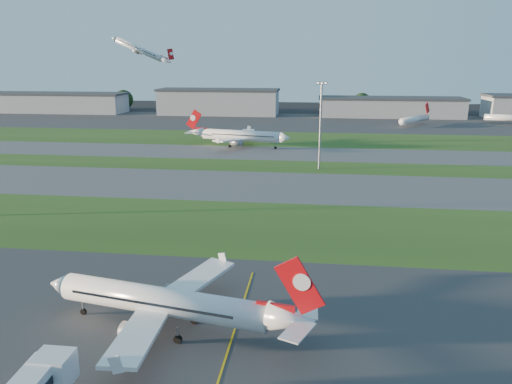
% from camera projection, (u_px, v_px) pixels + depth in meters
% --- Properties ---
extents(grass_strip_a, '(300.00, 34.00, 0.01)m').
position_uv_depth(grass_strip_a, '(242.00, 226.00, 98.92)').
color(grass_strip_a, '#294B19').
rests_on(grass_strip_a, ground).
extents(taxiway_a, '(300.00, 32.00, 0.01)m').
position_uv_depth(taxiway_a, '(261.00, 186.00, 130.57)').
color(taxiway_a, '#515154').
rests_on(taxiway_a, ground).
extents(grass_strip_b, '(300.00, 18.00, 0.01)m').
position_uv_depth(grass_strip_b, '(270.00, 166.00, 154.54)').
color(grass_strip_b, '#294B19').
rests_on(grass_strip_b, ground).
extents(taxiway_b, '(300.00, 26.00, 0.01)m').
position_uv_depth(taxiway_b, '(276.00, 153.00, 175.63)').
color(taxiway_b, '#515154').
rests_on(taxiway_b, ground).
extents(grass_strip_c, '(300.00, 40.00, 0.01)m').
position_uv_depth(grass_strip_c, '(283.00, 139.00, 207.27)').
color(grass_strip_c, '#294B19').
rests_on(grass_strip_c, ground).
extents(apron_far, '(400.00, 80.00, 0.01)m').
position_uv_depth(apron_far, '(291.00, 122.00, 264.81)').
color(apron_far, '#333335').
rests_on(apron_far, ground).
extents(airliner_parked, '(32.95, 27.70, 10.37)m').
position_uv_depth(airliner_parked, '(165.00, 302.00, 60.19)').
color(airliner_parked, white).
rests_on(airliner_parked, ground).
extents(airliner_taxiing, '(38.06, 31.95, 12.02)m').
position_uv_depth(airliner_taxiing, '(241.00, 136.00, 187.47)').
color(airliner_taxiing, white).
rests_on(airliner_taxiing, ground).
extents(airliner_departing, '(30.58, 25.68, 9.65)m').
position_uv_depth(airliner_departing, '(140.00, 50.00, 261.02)').
color(airliner_departing, white).
extents(mini_jet_near, '(18.63, 23.86, 9.48)m').
position_uv_depth(mini_jet_near, '(415.00, 119.00, 247.13)').
color(mini_jet_near, white).
rests_on(mini_jet_near, ground).
extents(mini_jet_far, '(28.56, 6.69, 9.48)m').
position_uv_depth(mini_jet_far, '(512.00, 118.00, 253.81)').
color(mini_jet_far, white).
rests_on(mini_jet_far, ground).
extents(light_mast_centre, '(3.20, 0.70, 25.80)m').
position_uv_depth(light_mast_centre, '(321.00, 120.00, 147.01)').
color(light_mast_centre, gray).
rests_on(light_mast_centre, ground).
extents(hangar_far_west, '(91.80, 23.00, 12.20)m').
position_uv_depth(hangar_far_west, '(53.00, 102.00, 309.94)').
color(hangar_far_west, '#9A9BA1').
rests_on(hangar_far_west, ground).
extents(hangar_west, '(71.40, 23.00, 15.20)m').
position_uv_depth(hangar_west, '(219.00, 102.00, 296.99)').
color(hangar_west, '#9A9BA1').
rests_on(hangar_west, ground).
extents(hangar_east, '(81.60, 23.00, 11.20)m').
position_uv_depth(hangar_east, '(390.00, 107.00, 285.54)').
color(hangar_east, '#9A9BA1').
rests_on(hangar_east, ground).
extents(tree_far_west, '(11.00, 11.00, 12.00)m').
position_uv_depth(tree_far_west, '(6.00, 100.00, 327.09)').
color(tree_far_west, black).
rests_on(tree_far_west, ground).
extents(tree_west, '(12.10, 12.10, 13.20)m').
position_uv_depth(tree_west, '(124.00, 100.00, 319.28)').
color(tree_west, black).
rests_on(tree_west, ground).
extents(tree_mid_west, '(9.90, 9.90, 10.80)m').
position_uv_depth(tree_mid_west, '(262.00, 104.00, 305.01)').
color(tree_mid_west, black).
rests_on(tree_mid_west, ground).
extents(tree_mid_east, '(11.55, 11.55, 12.60)m').
position_uv_depth(tree_mid_east, '(362.00, 103.00, 300.46)').
color(tree_mid_east, black).
rests_on(tree_mid_east, ground).
extents(tree_east, '(10.45, 10.45, 11.40)m').
position_uv_depth(tree_east, '(493.00, 105.00, 289.74)').
color(tree_east, black).
rests_on(tree_east, ground).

